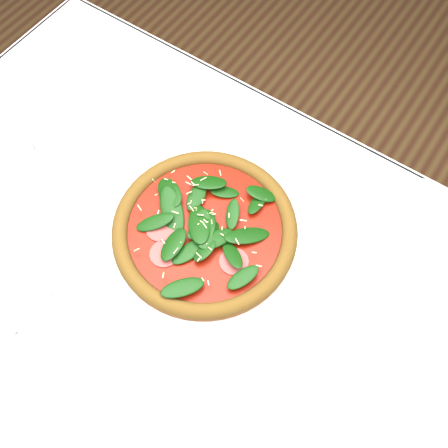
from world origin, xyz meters
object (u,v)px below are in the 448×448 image
Objects in this scene: pizza at (205,228)px; napkin at (31,314)px; plate at (205,234)px; wine_glass at (7,94)px.

pizza is 0.31m from napkin.
napkin is at bearing -118.47° from plate.
wine_glass is at bearing 132.33° from napkin.
pizza is (-0.00, -0.00, 0.02)m from plate.
plate reaches higher than napkin.
plate is at bearing 61.53° from napkin.
wine_glass is (-0.37, -0.03, 0.13)m from pizza.
wine_glass is at bearing -174.91° from pizza.
plate is at bearing 86.42° from pizza.
plate is 0.02m from pizza.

